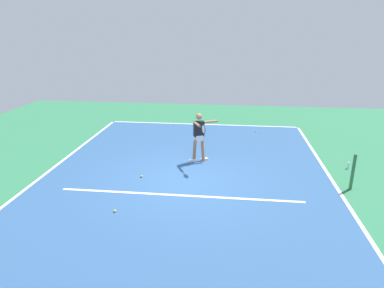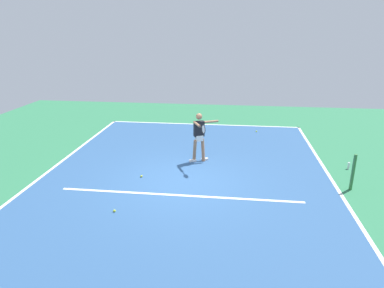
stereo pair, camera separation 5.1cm
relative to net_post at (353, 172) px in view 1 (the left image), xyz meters
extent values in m
plane|color=#2D754C|center=(4.81, 0.00, -0.54)|extent=(22.06, 22.06, 0.00)
cube|color=#2D5484|center=(4.81, 0.00, -0.53)|extent=(9.01, 13.05, 0.00)
cube|color=white|center=(4.81, -6.47, -0.53)|extent=(9.01, 0.10, 0.01)
cube|color=white|center=(0.35, 0.00, -0.53)|extent=(0.10, 13.05, 0.01)
cube|color=white|center=(9.26, 0.00, -0.53)|extent=(0.10, 13.05, 0.01)
cube|color=white|center=(4.81, 0.95, -0.53)|extent=(6.76, 0.10, 0.01)
cube|color=white|center=(4.81, -6.27, -0.53)|extent=(0.10, 0.30, 0.01)
cylinder|color=#38753D|center=(0.00, 0.00, 0.00)|extent=(0.09, 0.09, 1.07)
cylinder|color=#9E7051|center=(4.40, -1.76, -0.14)|extent=(0.21, 0.27, 0.80)
cube|color=white|center=(4.34, -1.79, -0.50)|extent=(0.26, 0.19, 0.07)
cylinder|color=#9E7051|center=(4.68, -1.62, -0.14)|extent=(0.21, 0.27, 0.80)
cube|color=white|center=(4.74, -1.59, -0.50)|extent=(0.26, 0.19, 0.07)
cube|color=white|center=(4.54, -1.69, 0.31)|extent=(0.31, 0.29, 0.20)
cube|color=black|center=(4.54, -1.69, 0.63)|extent=(0.38, 0.31, 0.52)
sphere|color=#9E7051|center=(4.54, -1.69, 1.06)|extent=(0.21, 0.21, 0.21)
cylinder|color=#9E7051|center=(4.15, -1.88, 0.84)|extent=(0.51, 0.30, 0.08)
cylinder|color=#9E7051|center=(4.58, -1.38, 0.87)|extent=(0.30, 0.51, 0.08)
cylinder|color=black|center=(4.42, -1.05, 0.87)|extent=(0.12, 0.21, 0.03)
torus|color=black|center=(4.31, -0.83, 0.87)|extent=(0.15, 0.28, 0.29)
cylinder|color=silver|center=(4.31, -0.83, 0.87)|extent=(0.11, 0.23, 0.25)
sphere|color=#CCE033|center=(6.28, 2.05, -0.50)|extent=(0.07, 0.07, 0.07)
sphere|color=yellow|center=(6.16, -0.10, -0.50)|extent=(0.07, 0.07, 0.07)
sphere|color=#C6E53D|center=(2.35, -5.48, -0.50)|extent=(0.07, 0.07, 0.07)
cylinder|color=white|center=(-0.41, -1.58, -0.43)|extent=(0.07, 0.07, 0.22)
camera|label=1|loc=(3.48, 9.31, 3.83)|focal=31.88mm
camera|label=2|loc=(3.43, 9.31, 3.83)|focal=31.88mm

